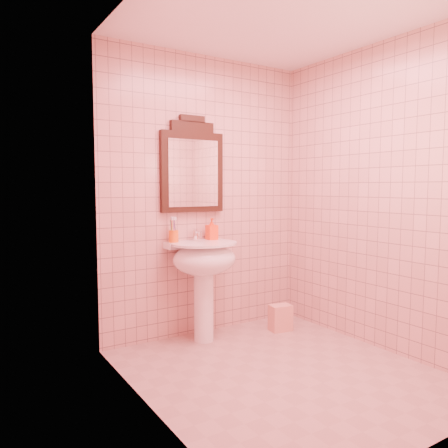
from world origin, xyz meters
TOP-DOWN VIEW (x-y plane):
  - floor at (0.00, 0.00)m, footprint 2.20×2.20m
  - back_wall at (0.00, 1.10)m, footprint 2.00×0.02m
  - pedestal_sink at (-0.15, 0.87)m, footprint 0.58×0.58m
  - faucet at (-0.15, 1.01)m, footprint 0.04×0.16m
  - mirror at (-0.15, 1.07)m, footprint 0.60×0.06m
  - toothbrush_cup at (-0.37, 1.02)m, footprint 0.08×0.08m
  - soap_dispenser at (0.01, 1.01)m, footprint 0.09×0.09m
  - towel at (0.59, 0.73)m, footprint 0.22×0.16m

SIDE VIEW (x-z plane):
  - floor at x=0.00m, z-range 0.00..0.00m
  - towel at x=0.59m, z-range 0.00..0.24m
  - pedestal_sink at x=-0.15m, z-range 0.23..1.09m
  - toothbrush_cup at x=-0.37m, z-range 0.82..1.02m
  - faucet at x=-0.15m, z-range 0.87..0.97m
  - soap_dispenser at x=0.01m, z-range 0.86..1.06m
  - back_wall at x=0.00m, z-range 0.00..2.50m
  - mirror at x=-0.15m, z-range 1.08..1.93m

